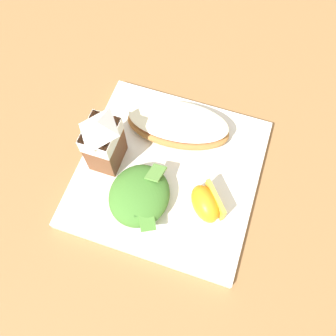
{
  "coord_description": "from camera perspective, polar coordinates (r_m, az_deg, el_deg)",
  "views": [
    {
      "loc": [
        -0.22,
        -0.07,
        0.53
      ],
      "look_at": [
        0.0,
        0.0,
        0.03
      ],
      "focal_mm": 38.01,
      "sensor_mm": 36.0,
      "label": 1
    }
  ],
  "objects": [
    {
      "name": "ground",
      "position": [
        0.58,
        0.0,
        -1.06
      ],
      "size": [
        3.0,
        3.0,
        0.0
      ],
      "primitive_type": "plane",
      "color": "olive"
    },
    {
      "name": "white_plate",
      "position": [
        0.57,
        0.0,
        -0.74
      ],
      "size": [
        0.28,
        0.28,
        0.02
      ],
      "primitive_type": "cube",
      "color": "white",
      "rests_on": "ground"
    },
    {
      "name": "cheesy_pizza_bread",
      "position": [
        0.58,
        1.6,
        6.88
      ],
      "size": [
        0.1,
        0.18,
        0.04
      ],
      "color": "#A87038",
      "rests_on": "white_plate"
    },
    {
      "name": "green_salad_pile",
      "position": [
        0.53,
        -4.61,
        -4.39
      ],
      "size": [
        0.11,
        0.09,
        0.04
      ],
      "color": "#3D7028",
      "rests_on": "white_plate"
    },
    {
      "name": "milk_carton",
      "position": [
        0.53,
        -10.41,
        4.36
      ],
      "size": [
        0.06,
        0.05,
        0.11
      ],
      "color": "brown",
      "rests_on": "white_plate"
    },
    {
      "name": "orange_wedge_front",
      "position": [
        0.53,
        6.14,
        -5.64
      ],
      "size": [
        0.07,
        0.07,
        0.04
      ],
      "color": "orange",
      "rests_on": "white_plate"
    }
  ]
}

